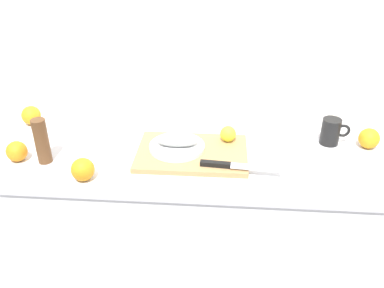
# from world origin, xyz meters

# --- Properties ---
(back_wall) EXTENTS (3.20, 0.05, 2.50)m
(back_wall) POSITION_xyz_m (0.00, 0.33, 1.25)
(back_wall) COLOR white
(back_wall) RESTS_ON ground_plane
(kitchen_counter) EXTENTS (2.00, 0.60, 0.90)m
(kitchen_counter) POSITION_xyz_m (0.00, 0.00, 0.45)
(kitchen_counter) COLOR white
(kitchen_counter) RESTS_ON ground_plane
(cutting_board) EXTENTS (0.42, 0.29, 0.02)m
(cutting_board) POSITION_xyz_m (-0.01, -0.05, 0.91)
(cutting_board) COLOR tan
(cutting_board) RESTS_ON kitchen_counter
(white_plate) EXTENTS (0.21, 0.21, 0.01)m
(white_plate) POSITION_xyz_m (-0.07, -0.03, 0.93)
(white_plate) COLOR white
(white_plate) RESTS_ON cutting_board
(fish_fillet) EXTENTS (0.16, 0.07, 0.04)m
(fish_fillet) POSITION_xyz_m (-0.07, -0.03, 0.95)
(fish_fillet) COLOR #999E99
(fish_fillet) RESTS_ON white_plate
(chef_knife) EXTENTS (0.29, 0.05, 0.02)m
(chef_knife) POSITION_xyz_m (0.14, -0.16, 0.93)
(chef_knife) COLOR silver
(chef_knife) RESTS_ON cutting_board
(lemon_0) EXTENTS (0.06, 0.06, 0.06)m
(lemon_0) POSITION_xyz_m (0.13, 0.04, 0.95)
(lemon_0) COLOR yellow
(lemon_0) RESTS_ON cutting_board
(coffee_mug_0) EXTENTS (0.11, 0.07, 0.11)m
(coffee_mug_0) POSITION_xyz_m (0.54, 0.09, 0.95)
(coffee_mug_0) COLOR black
(coffee_mug_0) RESTS_ON kitchen_counter
(coffee_mug_1) EXTENTS (0.12, 0.08, 0.09)m
(coffee_mug_1) POSITION_xyz_m (0.42, 0.21, 0.95)
(coffee_mug_1) COLOR white
(coffee_mug_1) RESTS_ON kitchen_counter
(orange_0) EXTENTS (0.08, 0.08, 0.08)m
(orange_0) POSITION_xyz_m (-0.66, -0.13, 0.94)
(orange_0) COLOR orange
(orange_0) RESTS_ON kitchen_counter
(orange_1) EXTENTS (0.08, 0.08, 0.08)m
(orange_1) POSITION_xyz_m (-0.73, 0.17, 0.94)
(orange_1) COLOR orange
(orange_1) RESTS_ON kitchen_counter
(orange_2) EXTENTS (0.08, 0.08, 0.08)m
(orange_2) POSITION_xyz_m (-0.37, -0.24, 0.94)
(orange_2) COLOR orange
(orange_2) RESTS_ON kitchen_counter
(orange_3) EXTENTS (0.08, 0.08, 0.08)m
(orange_3) POSITION_xyz_m (0.68, 0.07, 0.94)
(orange_3) COLOR orange
(orange_3) RESTS_ON kitchen_counter
(pepper_mill) EXTENTS (0.05, 0.05, 0.17)m
(pepper_mill) POSITION_xyz_m (-0.55, -0.13, 0.99)
(pepper_mill) COLOR brown
(pepper_mill) RESTS_ON kitchen_counter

